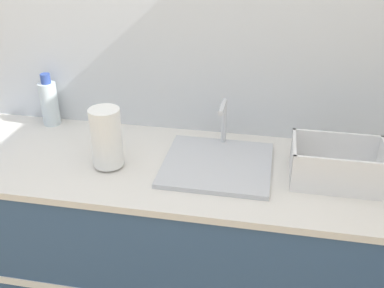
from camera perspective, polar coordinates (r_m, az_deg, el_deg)
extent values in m
cube|color=silver|center=(2.10, 0.27, 11.37)|extent=(4.55, 0.06, 2.60)
cube|color=#33517A|center=(2.20, -1.58, -13.30)|extent=(2.15, 0.67, 0.90)
cube|color=silver|center=(1.93, -1.76, -2.91)|extent=(2.18, 0.69, 0.03)
cube|color=silver|center=(1.90, 3.21, -2.60)|extent=(0.45, 0.43, 0.02)
cylinder|color=silver|center=(2.02, 4.08, 2.88)|extent=(0.02, 0.02, 0.20)
cylinder|color=silver|center=(1.92, 3.91, 4.71)|extent=(0.02, 0.14, 0.02)
cylinder|color=#4C4C51|center=(1.94, -10.48, -2.61)|extent=(0.10, 0.10, 0.01)
cylinder|color=white|center=(1.87, -10.82, 0.83)|extent=(0.13, 0.13, 0.25)
cube|color=white|center=(1.90, 17.67, -4.24)|extent=(0.36, 0.24, 0.01)
cube|color=white|center=(1.76, 18.35, -4.00)|extent=(0.36, 0.01, 0.15)
cube|color=white|center=(1.96, 17.72, -0.53)|extent=(0.36, 0.01, 0.15)
cube|color=white|center=(1.84, 12.68, -1.71)|extent=(0.01, 0.24, 0.15)
cube|color=white|center=(1.89, 23.21, -2.60)|extent=(0.01, 0.24, 0.15)
cylinder|color=silver|center=(2.34, -17.64, 4.88)|extent=(0.09, 0.09, 0.22)
cylinder|color=#334C9E|center=(2.29, -18.12, 7.90)|extent=(0.05, 0.05, 0.05)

